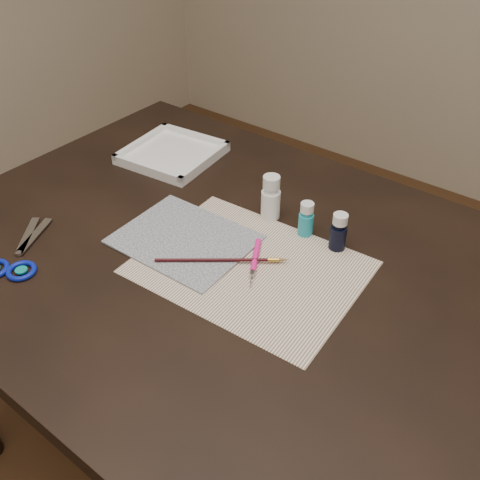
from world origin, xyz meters
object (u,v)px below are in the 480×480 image
Objects in this scene: canvas at (184,239)px; paint_bottle_white at (271,197)px; scissors at (19,247)px; paper at (250,267)px; paint_bottle_navy at (339,232)px; paint_bottle_cyan at (306,219)px; palette_tray at (172,153)px.

canvas is 0.20m from paint_bottle_white.
paint_bottle_white reaches higher than scissors.
paper is at bearing -98.13° from scissors.
paint_bottle_white is at bearing 177.16° from paint_bottle_navy.
paper is at bearing -67.88° from paint_bottle_white.
paint_bottle_cyan is at bearing 179.20° from paint_bottle_navy.
scissors is at bearing -129.94° from paint_bottle_white.
canvas is 0.32m from scissors.
canvas is at bearing -117.10° from paint_bottle_white.
scissors is 0.45m from palette_tray.
palette_tray is (-0.41, 0.22, 0.01)m from paper.
paint_bottle_white is 1.23× the size of paint_bottle_navy.
paint_bottle_navy is at bearing -0.80° from paint_bottle_cyan.
paint_bottle_white is (0.09, 0.17, 0.05)m from canvas.
paint_bottle_navy is (0.07, -0.00, 0.00)m from paint_bottle_cyan.
scissors is at bearing -88.24° from palette_tray.
scissors is 1.03× the size of palette_tray.
paint_bottle_white is 0.45× the size of scissors.
paper is 4.13× the size of paint_bottle_white.
palette_tray reaches higher than paper.
canvas is 2.63× the size of paint_bottle_white.
paint_bottle_cyan is (0.03, 0.15, 0.04)m from paper.
canvas reaches higher than paper.
scissors reaches higher than paper.
palette_tray is (-0.01, 0.45, 0.01)m from scissors.
scissors is at bearing -137.49° from paint_bottle_cyan.
scissors is (-0.49, -0.38, -0.03)m from paint_bottle_navy.
paint_bottle_cyan is 0.07m from paint_bottle_navy.
paint_bottle_cyan is at bearing -4.48° from paint_bottle_white.
paint_bottle_cyan is (0.09, -0.01, -0.01)m from paint_bottle_white.
paint_bottle_white reaches higher than paint_bottle_navy.
paint_bottle_navy reaches higher than paper.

